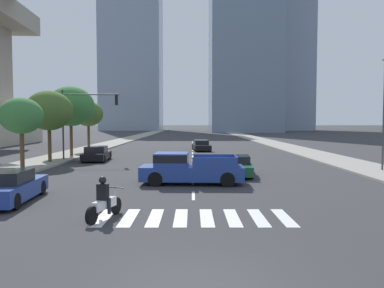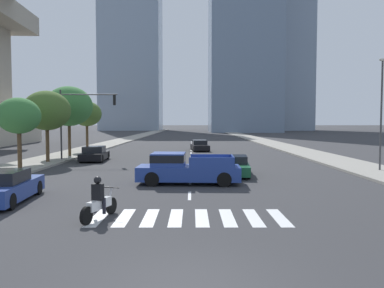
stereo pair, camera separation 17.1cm
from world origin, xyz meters
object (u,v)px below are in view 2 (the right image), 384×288
(motorcycle_lead, at_px, (101,202))
(traffic_signal_far, at_px, (84,111))
(sedan_green_1, at_px, (236,166))
(sedan_black_3, at_px, (202,146))
(street_tree_nearest, at_px, (21,116))
(sedan_black_2, at_px, (97,154))
(street_lamp_east, at_px, (384,105))
(street_tree_second, at_px, (49,111))
(sedan_blue_0, at_px, (6,187))
(street_tree_fourth, at_px, (89,114))
(pickup_truck, at_px, (185,169))
(street_tree_third, at_px, (71,106))

(motorcycle_lead, relative_size, traffic_signal_far, 0.36)
(sedan_green_1, bearing_deg, traffic_signal_far, -121.42)
(sedan_black_3, xyz_separation_m, street_tree_nearest, (-12.49, -18.95, 3.16))
(sedan_black_2, relative_size, street_lamp_east, 0.60)
(sedan_black_3, bearing_deg, street_tree_nearest, -38.40)
(motorcycle_lead, xyz_separation_m, sedan_black_3, (4.08, 31.74, -0.01))
(traffic_signal_far, xyz_separation_m, street_tree_second, (-2.21, -2.09, -0.01))
(sedan_blue_0, bearing_deg, street_tree_fourth, 4.07)
(motorcycle_lead, height_order, traffic_signal_far, traffic_signal_far)
(street_tree_fourth, bearing_deg, sedan_blue_0, -81.94)
(sedan_green_1, xyz_separation_m, street_tree_nearest, (-14.23, 1.73, 3.17))
(street_tree_fourth, bearing_deg, sedan_black_3, 10.11)
(street_tree_fourth, bearing_deg, street_tree_second, -90.00)
(motorcycle_lead, relative_size, sedan_blue_0, 0.45)
(sedan_blue_0, bearing_deg, street_tree_nearest, 16.79)
(sedan_black_3, relative_size, street_tree_fourth, 0.90)
(pickup_truck, distance_m, street_tree_third, 19.72)
(motorcycle_lead, xyz_separation_m, street_lamp_east, (15.64, 12.41, 3.84))
(sedan_blue_0, bearing_deg, street_tree_third, 6.43)
(traffic_signal_far, bearing_deg, street_tree_nearest, -107.28)
(sedan_black_2, distance_m, street_tree_fourth, 10.84)
(motorcycle_lead, bearing_deg, sedan_blue_0, 76.57)
(sedan_black_2, xyz_separation_m, street_lamp_east, (20.81, -7.42, 3.84))
(sedan_black_3, height_order, street_tree_nearest, street_tree_nearest)
(motorcycle_lead, height_order, sedan_black_3, motorcycle_lead)
(motorcycle_lead, distance_m, sedan_blue_0, 5.43)
(traffic_signal_far, xyz_separation_m, street_tree_third, (-2.21, 3.47, 0.57))
(pickup_truck, height_order, street_tree_nearest, street_tree_nearest)
(sedan_black_2, height_order, street_tree_third, street_tree_third)
(street_tree_second, bearing_deg, street_tree_nearest, -90.00)
(sedan_blue_0, xyz_separation_m, street_tree_second, (-3.78, 14.98, 3.61))
(pickup_truck, distance_m, traffic_signal_far, 15.58)
(street_lamp_east, height_order, street_tree_second, street_lamp_east)
(pickup_truck, distance_m, street_tree_second, 15.49)
(sedan_green_1, bearing_deg, street_tree_fourth, -137.44)
(street_tree_third, distance_m, street_tree_fourth, 6.17)
(sedan_blue_0, height_order, street_tree_fourth, street_tree_fourth)
(traffic_signal_far, distance_m, street_lamp_east, 23.09)
(street_tree_third, bearing_deg, street_lamp_east, -24.48)
(motorcycle_lead, xyz_separation_m, street_tree_third, (-8.41, 23.37, 4.22))
(street_tree_second, relative_size, street_tree_fourth, 1.04)
(sedan_blue_0, distance_m, sedan_green_1, 13.30)
(pickup_truck, xyz_separation_m, sedan_black_3, (1.35, 24.14, -0.24))
(sedan_blue_0, relative_size, street_tree_fourth, 0.87)
(sedan_blue_0, height_order, street_lamp_east, street_lamp_east)
(street_tree_nearest, bearing_deg, traffic_signal_far, 72.72)
(motorcycle_lead, relative_size, sedan_green_1, 0.46)
(pickup_truck, relative_size, sedan_black_3, 1.13)
(traffic_signal_far, bearing_deg, street_tree_third, 122.54)
(sedan_green_1, height_order, sedan_black_3, sedan_black_3)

